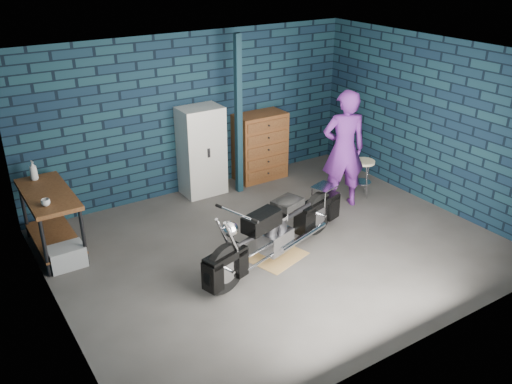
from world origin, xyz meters
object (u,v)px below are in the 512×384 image
at_px(tool_chest, 260,147).
at_px(shop_stool, 363,178).
at_px(locker, 202,151).
at_px(motorcycle, 279,225).
at_px(person, 344,149).
at_px(workbench, 52,222).
at_px(storage_bin, 67,256).

distance_m(tool_chest, shop_stool, 1.93).
distance_m(locker, tool_chest, 1.20).
relative_size(motorcycle, person, 1.20).
relative_size(workbench, shop_stool, 2.16).
distance_m(workbench, tool_chest, 3.90).
bearing_deg(locker, storage_bin, -157.21).
bearing_deg(person, storage_bin, 15.69).
height_order(storage_bin, locker, locker).
bearing_deg(storage_bin, motorcycle, -28.20).
bearing_deg(person, shop_stool, -152.93).
distance_m(person, locker, 2.37).
distance_m(motorcycle, tool_chest, 2.79).
distance_m(motorcycle, person, 2.06).
xyz_separation_m(tool_chest, shop_stool, (1.04, -1.60, -0.29)).
xyz_separation_m(motorcycle, locker, (0.13, 2.46, 0.25)).
relative_size(storage_bin, locker, 0.31).
relative_size(locker, shop_stool, 2.36).
height_order(person, storage_bin, person).
bearing_deg(workbench, locker, 12.93).
bearing_deg(motorcycle, storage_bin, 135.25).
relative_size(motorcycle, storage_bin, 4.94).
distance_m(workbench, person, 4.52).
bearing_deg(locker, motorcycle, -92.91).
bearing_deg(locker, shop_stool, -35.63).
height_order(workbench, shop_stool, workbench).
xyz_separation_m(storage_bin, locker, (2.65, 1.11, 0.62)).
distance_m(workbench, storage_bin, 0.59).
height_order(workbench, person, person).
bearing_deg(workbench, person, -13.19).
bearing_deg(shop_stool, person, -175.51).
distance_m(person, storage_bin, 4.46).
xyz_separation_m(locker, shop_stool, (2.23, -1.60, -0.44)).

